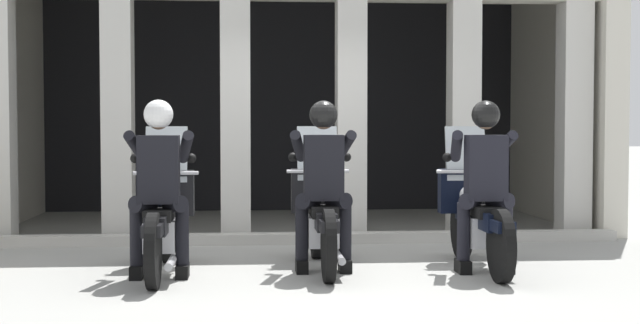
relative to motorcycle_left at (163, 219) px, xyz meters
name	(u,v)px	position (x,y,z in m)	size (l,w,h in m)	color
ground_plane	(301,229)	(1.48, 3.27, -0.50)	(80.00, 80.00, 0.00)	#999993
station_building	(286,73)	(1.33, 4.32, 1.59)	(7.98, 4.12, 3.45)	black
kerb_strip	(296,238)	(1.33, 1.86, -0.44)	(7.48, 0.24, 0.12)	#B7B5AD
motorcycle_left	(163,219)	(0.00, 0.00, 0.00)	(0.62, 2.04, 1.35)	black
police_officer_left	(159,173)	(0.00, -0.28, 0.44)	(0.63, 0.61, 1.58)	black
motorcycle_center	(321,215)	(1.48, 0.19, 0.00)	(0.62, 2.04, 1.35)	black
police_officer_center	(323,171)	(1.48, -0.09, 0.44)	(0.63, 0.61, 1.58)	black
motorcycle_right	(477,215)	(2.95, 0.05, 0.00)	(0.62, 2.04, 1.35)	black
police_officer_right	(485,171)	(2.95, -0.23, 0.44)	(0.63, 0.61, 1.58)	black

